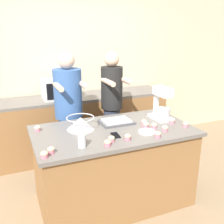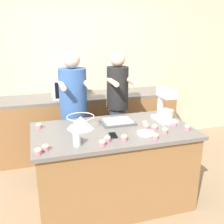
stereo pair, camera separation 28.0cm
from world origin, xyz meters
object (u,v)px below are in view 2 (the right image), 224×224
Objects in this scene: cupcake_8 at (174,123)px; cupcake_10 at (165,130)px; cupcake_11 at (145,123)px; small_plate at (146,133)px; cupcake_1 at (38,151)px; cupcake_5 at (124,137)px; baking_tray at (118,122)px; drinking_glass at (77,139)px; mixing_bowl at (81,122)px; cupcake_4 at (155,136)px; cupcake_0 at (102,143)px; cupcake_7 at (155,127)px; cupcake_13 at (79,138)px; cupcake_2 at (188,127)px; person_right at (118,109)px; cupcake_9 at (107,139)px; cupcake_6 at (39,126)px; person_left at (74,114)px; stand_mixer at (165,106)px; cupcake_3 at (46,147)px; microwave_oven at (67,87)px; cell_phone at (113,135)px; cupcake_12 at (146,126)px.

cupcake_8 is 0.27m from cupcake_10.
cupcake_11 is (-0.32, 0.09, 0.00)m from cupcake_8.
small_plate is 2.79× the size of cupcake_8.
cupcake_5 is at bearing 4.77° from cupcake_1.
drinking_glass reaches higher than baking_tray.
mixing_bowl is 4.81× the size of cupcake_4.
cupcake_11 is (0.59, 0.37, 0.00)m from cupcake_0.
small_plate is 2.79× the size of cupcake_11.
cupcake_7 is 1.00× the size of cupcake_13.
cupcake_13 reaches higher than baking_tray.
cupcake_4 and cupcake_13 have the same top height.
cupcake_11 is (-0.39, 0.24, 0.00)m from cupcake_2.
person_right reaches higher than cupcake_9.
cupcake_6 is 1.00× the size of cupcake_8.
person_left is 0.65m from cupcake_6.
mixing_bowl is 0.44m from baking_tray.
person_left is at bearing 147.62° from stand_mixer.
drinking_glass reaches higher than cupcake_4.
cupcake_3 is 1.00× the size of cupcake_10.
cupcake_8 is at bearing 11.22° from cupcake_1.
baking_tray is 0.80× the size of microwave_oven.
stand_mixer is 0.60m from cupcake_4.
mixing_bowl is at bearing 102.03° from cupcake_0.
drinking_glass reaches higher than cupcake_10.
cupcake_10 is (0.16, 0.11, 0.00)m from cupcake_4.
baking_tray is at bearing 148.27° from cupcake_11.
cupcake_2 is at bearing -1.78° from cupcake_13.
cupcake_9 is (0.15, -1.67, -0.16)m from microwave_oven.
cupcake_2 and cupcake_11 have the same top height.
baking_tray is at bearing -53.05° from person_left.
cupcake_4 and cupcake_5 have the same top height.
stand_mixer reaches higher than cell_phone.
microwave_oven reaches higher than cupcake_10.
cell_phone is at bearing 5.22° from cupcake_13.
mixing_bowl reaches higher than cupcake_13.
cupcake_1 reaches higher than small_plate.
stand_mixer is 0.24m from cupcake_8.
cupcake_13 is (0.04, 0.10, -0.03)m from drinking_glass.
cupcake_12 is (-0.13, 0.17, 0.00)m from cupcake_10.
baking_tray is at bearing 111.56° from cupcake_4.
person_right is at bearing 69.41° from cell_phone.
cupcake_12 is at bearing 34.00° from cupcake_5.
cupcake_0 is at bearing -5.87° from cupcake_3.
cupcake_12 is at bearing 11.92° from cell_phone.
person_right reaches higher than cupcake_5.
cupcake_5 and cupcake_6 have the same top height.
cupcake_6 is (-0.44, 0.12, -0.04)m from mixing_bowl.
cupcake_7 and cupcake_10 have the same top height.
cupcake_5 is 0.43m from cupcake_13.
drinking_glass reaches higher than cupcake_7.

